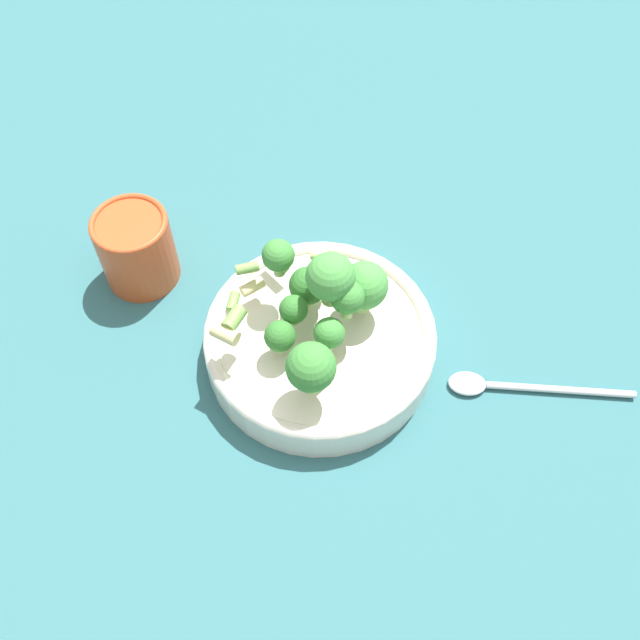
{
  "coord_description": "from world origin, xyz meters",
  "views": [
    {
      "loc": [
        0.36,
        -0.13,
        0.63
      ],
      "look_at": [
        0.0,
        0.0,
        0.06
      ],
      "focal_mm": 42.0,
      "sensor_mm": 36.0,
      "label": 1
    }
  ],
  "objects": [
    {
      "name": "bowl",
      "position": [
        0.0,
        0.0,
        0.02
      ],
      "size": [
        0.22,
        0.22,
        0.04
      ],
      "color": "silver",
      "rests_on": "ground_plane"
    },
    {
      "name": "ground_plane",
      "position": [
        0.0,
        0.0,
        0.0
      ],
      "size": [
        3.0,
        3.0,
        0.0
      ],
      "primitive_type": "plane",
      "color": "#2D6066"
    },
    {
      "name": "cup",
      "position": [
        -0.15,
        -0.14,
        0.04
      ],
      "size": [
        0.08,
        0.08,
        0.08
      ],
      "color": "#CC4C23",
      "rests_on": "ground_plane"
    },
    {
      "name": "spoon",
      "position": [
        0.1,
        0.15,
        0.01
      ],
      "size": [
        0.09,
        0.17,
        0.01
      ],
      "rotation": [
        0.0,
        0.0,
        10.58
      ],
      "color": "silver",
      "rests_on": "ground_plane"
    },
    {
      "name": "pasta_salad",
      "position": [
        0.0,
        0.0,
        0.08
      ],
      "size": [
        0.18,
        0.17,
        0.09
      ],
      "color": "#8CB766",
      "rests_on": "bowl"
    }
  ]
}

